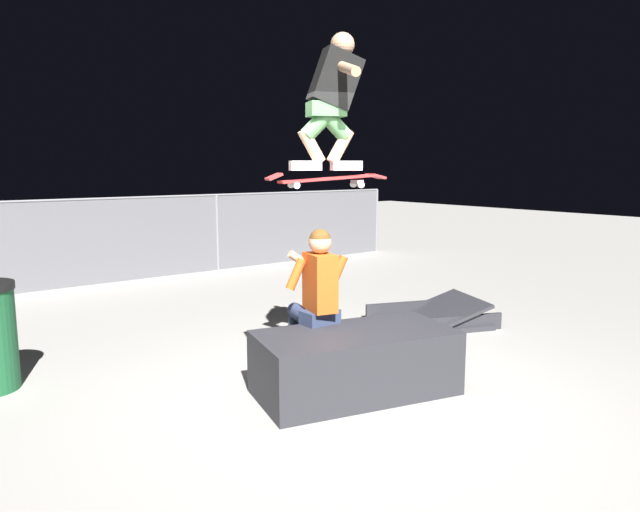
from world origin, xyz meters
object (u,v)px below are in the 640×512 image
object	(u,v)px
ledge_box_main	(355,362)
skateboard	(326,179)
person_sitting_on_ledge	(315,295)
kicker_ramp	(431,319)
skater_airborne	(333,95)

from	to	relation	value
ledge_box_main	skateboard	distance (m)	1.56
person_sitting_on_ledge	kicker_ramp	distance (m)	2.40
person_sitting_on_ledge	skater_airborne	distance (m)	1.72
skateboard	kicker_ramp	bearing A→B (deg)	18.62
ledge_box_main	skater_airborne	bearing A→B (deg)	90.38
ledge_box_main	person_sitting_on_ledge	world-z (taller)	person_sitting_on_ledge
person_sitting_on_ledge	kicker_ramp	world-z (taller)	person_sitting_on_ledge
skater_airborne	kicker_ramp	xyz separation A→B (m)	(2.17, 0.77, -2.42)
person_sitting_on_ledge	skater_airborne	size ratio (longest dim) A/B	1.22
person_sitting_on_ledge	kicker_ramp	size ratio (longest dim) A/B	0.95
ledge_box_main	skater_airborne	xyz separation A→B (m)	(-0.00, 0.31, 2.21)
person_sitting_on_ledge	ledge_box_main	bearing A→B (deg)	-84.06
person_sitting_on_ledge	kicker_ramp	xyz separation A→B (m)	(2.22, 0.59, -0.71)
skateboard	skater_airborne	world-z (taller)	skater_airborne
skateboard	skater_airborne	bearing A→B (deg)	-20.49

